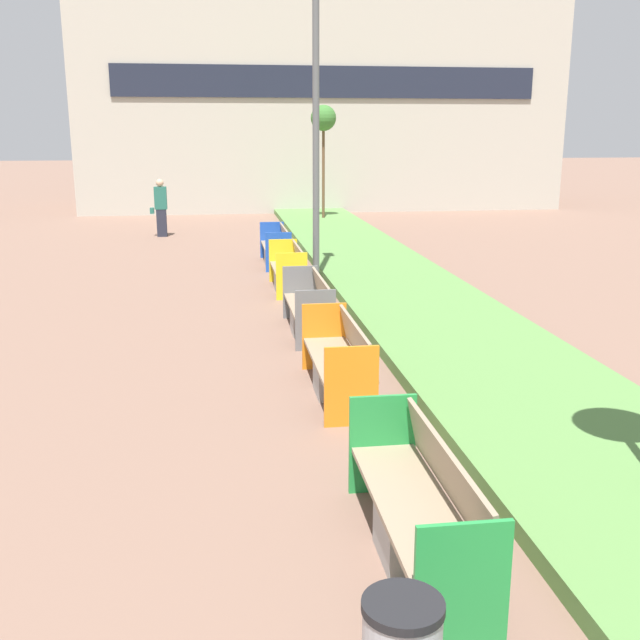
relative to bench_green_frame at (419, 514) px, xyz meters
name	(u,v)px	position (x,y,z in m)	size (l,w,h in m)	color
planter_grass_strip	(496,368)	(2.26, 4.28, -0.28)	(2.80, 120.00, 0.18)	#568442
building_backdrop	(317,98)	(3.06, 28.54, 4.24)	(19.77, 7.03, 9.24)	#B2AD9E
bench_green_frame	(419,514)	(0.00, 0.00, 0.00)	(0.65, 2.32, 0.94)	#9E9B96
bench_orange_frame	(339,366)	(0.00, 3.80, 0.00)	(0.65, 2.17, 0.94)	#9E9B96
bench_grey_frame	(310,311)	(0.00, 6.80, -0.01)	(0.65, 2.09, 0.94)	#9E9B96
bench_yellow_frame	(289,273)	(0.00, 10.25, -0.01)	(0.65, 1.92, 0.94)	#9E9B96
bench_blue_frame	(277,250)	(0.00, 13.37, -0.01)	(0.65, 2.10, 0.94)	#9E9B96
street_lamp_post	(316,86)	(0.61, 10.54, 3.74)	(0.24, 0.44, 7.47)	#56595B
sapling_tree_far	(323,121)	(2.39, 21.82, 3.21)	(0.90, 0.90, 4.12)	brown
pedestrian_walking	(161,207)	(-3.18, 18.92, 0.54)	(0.53, 0.24, 1.79)	#232633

